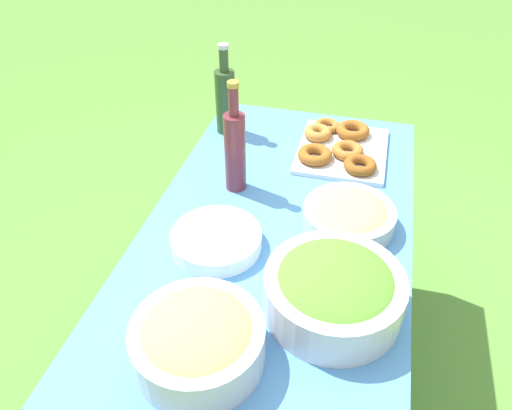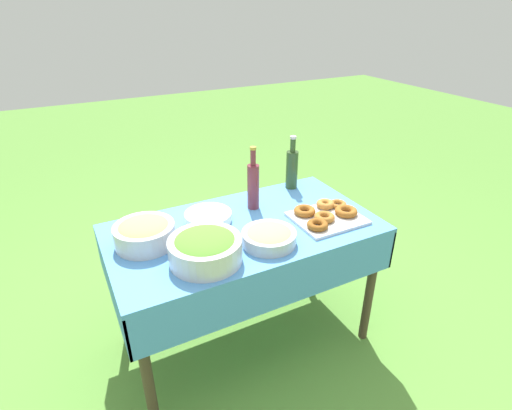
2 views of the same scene
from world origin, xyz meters
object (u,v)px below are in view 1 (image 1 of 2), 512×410
Objects in this scene: plate_stack at (216,240)px; wine_bottle at (235,149)px; olive_oil_bottle at (225,99)px; bread_bowl at (198,340)px; salad_bowl at (334,290)px; pasta_bowl at (349,215)px; donut_platter at (340,147)px.

plate_stack is 0.69× the size of wine_bottle.
wine_bottle is (-0.28, -0.03, 0.12)m from plate_stack.
olive_oil_bottle is 1.00m from bread_bowl.
salad_bowl is at bearing 128.21° from bread_bowl.
plate_stack is 0.36m from bread_bowl.
olive_oil_bottle is at bearing -166.45° from bread_bowl.
bread_bowl is (0.35, 0.07, 0.04)m from plate_stack.
pasta_bowl is 0.70× the size of donut_platter.
salad_bowl is at bearing 33.13° from olive_oil_bottle.
salad_bowl is 0.92× the size of wine_bottle.
wine_bottle reaches higher than salad_bowl.
bread_bowl is (0.97, 0.23, -0.07)m from olive_oil_bottle.
olive_oil_bottle reaches higher than salad_bowl.
salad_bowl is at bearing -0.85° from pasta_bowl.
pasta_bowl is at bearing 179.15° from salad_bowl.
plate_stack is at bearing -25.24° from donut_platter.
wine_bottle reaches higher than donut_platter.
bread_bowl is at bearing -11.99° from donut_platter.
olive_oil_bottle is at bearing -158.21° from wine_bottle.
pasta_bowl is 0.73× the size of wine_bottle.
salad_bowl is 0.87× the size of donut_platter.
donut_platter is at bearing 83.83° from olive_oil_bottle.
pasta_bowl is 0.80× the size of olive_oil_bottle.
wine_bottle is 1.25× the size of bread_bowl.
olive_oil_bottle reaches higher than bread_bowl.
salad_bowl is 0.33m from bread_bowl.
pasta_bowl is at bearing 48.80° from olive_oil_bottle.
wine_bottle is at bearing -45.56° from donut_platter.
wine_bottle is (-0.10, -0.37, 0.10)m from pasta_bowl.
bread_bowl is at bearing -51.79° from salad_bowl.
wine_bottle is at bearing -139.57° from salad_bowl.
pasta_bowl is 0.40m from donut_platter.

